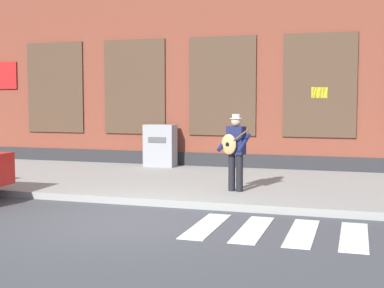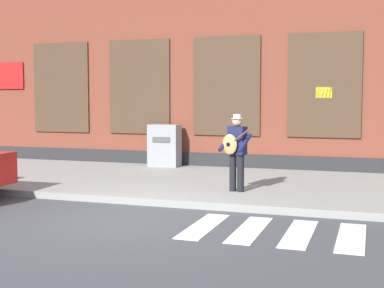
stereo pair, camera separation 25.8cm
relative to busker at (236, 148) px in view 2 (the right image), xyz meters
name	(u,v)px [view 2 (the right image)]	position (x,y,z in m)	size (l,w,h in m)	color
ground_plane	(128,220)	(-1.31, -2.65, -1.10)	(160.00, 160.00, 0.00)	#424449
sidewalk	(198,183)	(-1.31, 1.37, -1.02)	(28.00, 5.52, 0.15)	gray
building_backdrop	(243,37)	(-1.32, 6.12, 3.08)	(28.00, 4.06, 8.38)	brown
crosswalk	(351,238)	(2.51, -2.69, -1.09)	(5.20, 1.90, 0.01)	silver
busker	(236,148)	(0.00, 0.00, 0.00)	(0.72, 0.65, 1.68)	black
utility_box	(165,145)	(-3.11, 3.68, -0.32)	(0.92, 0.55, 1.26)	gray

